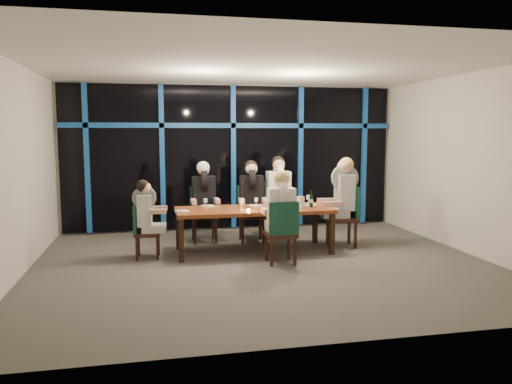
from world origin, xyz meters
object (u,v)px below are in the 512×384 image
(chair_near_mid, at_px, (282,229))
(diner_end_left, at_px, (147,207))
(diner_far_right, at_px, (279,185))
(water_pitcher, at_px, (301,202))
(chair_end_right, at_px, (347,213))
(wine_bottle, at_px, (311,201))
(chair_far_right, at_px, (278,206))
(chair_end_left, at_px, (143,229))
(diner_far_mid, at_px, (252,189))
(chair_far_left, at_px, (204,211))
(diner_far_left, at_px, (204,190))
(chair_far_mid, at_px, (251,210))
(diner_end_right, at_px, (342,189))
(dining_table, at_px, (254,212))
(diner_near_mid, at_px, (281,203))

(chair_near_mid, relative_size, diner_end_left, 1.16)
(diner_far_right, distance_m, water_pitcher, 1.16)
(chair_end_right, bearing_deg, wine_bottle, -72.81)
(chair_far_right, distance_m, diner_far_right, 0.43)
(chair_far_right, distance_m, chair_end_right, 1.44)
(chair_far_right, height_order, chair_end_left, chair_far_right)
(chair_end_left, distance_m, water_pitcher, 2.65)
(chair_end_left, height_order, diner_end_left, diner_end_left)
(diner_end_left, height_order, wine_bottle, diner_end_left)
(diner_end_left, xyz_separation_m, wine_bottle, (2.75, -0.01, 0.03))
(chair_end_right, xyz_separation_m, diner_far_right, (-1.00, 0.94, 0.42))
(chair_end_right, bearing_deg, diner_far_mid, -109.18)
(chair_far_left, xyz_separation_m, chair_end_left, (-1.10, -1.10, -0.08))
(chair_far_left, relative_size, chair_near_mid, 1.03)
(diner_far_left, relative_size, diner_far_mid, 0.99)
(diner_far_left, bearing_deg, chair_end_left, -137.97)
(chair_end_right, height_order, wine_bottle, chair_end_right)
(chair_far_mid, bearing_deg, wine_bottle, -45.05)
(diner_end_right, distance_m, wine_bottle, 0.66)
(diner_far_mid, bearing_deg, chair_far_right, 29.70)
(chair_end_right, relative_size, diner_end_left, 1.28)
(chair_far_mid, xyz_separation_m, chair_end_left, (-1.97, -0.95, -0.09))
(diner_far_left, distance_m, diner_far_right, 1.44)
(dining_table, height_order, diner_far_left, diner_far_left)
(chair_far_right, bearing_deg, diner_far_mid, -153.05)
(chair_far_mid, height_order, chair_end_right, chair_end_right)
(diner_far_mid, bearing_deg, chair_end_left, -152.59)
(diner_far_mid, bearing_deg, dining_table, -95.51)
(diner_near_mid, distance_m, water_pitcher, 0.85)
(dining_table, xyz_separation_m, chair_end_right, (1.70, 0.07, -0.08))
(chair_far_right, xyz_separation_m, diner_far_mid, (-0.57, -0.28, 0.38))
(chair_end_left, distance_m, chair_near_mid, 2.25)
(chair_far_mid, relative_size, water_pitcher, 5.18)
(diner_far_mid, height_order, diner_end_left, diner_far_mid)
(diner_far_mid, height_order, diner_end_right, diner_end_right)
(wine_bottle, bearing_deg, diner_near_mid, -134.99)
(dining_table, bearing_deg, diner_end_right, 2.69)
(chair_end_left, xyz_separation_m, diner_end_right, (3.45, 0.13, 0.54))
(dining_table, height_order, chair_far_right, chair_far_right)
(diner_end_left, relative_size, diner_end_right, 0.80)
(chair_end_right, height_order, diner_far_mid, diner_far_mid)
(wine_bottle, bearing_deg, chair_end_left, 179.65)
(chair_end_left, bearing_deg, chair_far_mid, -59.86)
(chair_far_mid, xyz_separation_m, chair_end_right, (1.57, -0.83, 0.03))
(chair_end_left, relative_size, diner_far_right, 0.83)
(water_pitcher, bearing_deg, diner_far_right, 118.03)
(dining_table, bearing_deg, water_pitcher, -9.90)
(dining_table, height_order, diner_far_mid, diner_far_mid)
(chair_far_left, relative_size, diner_end_left, 1.20)
(diner_end_right, bearing_deg, water_pitcher, -69.33)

